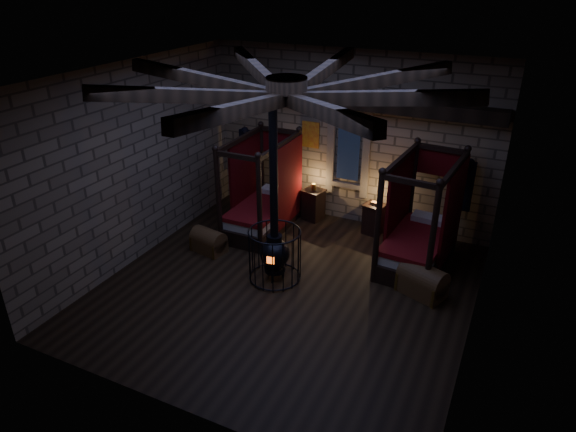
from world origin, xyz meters
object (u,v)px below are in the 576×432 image
at_px(bed_left, 263,207).
at_px(stove, 275,251).
at_px(trunk_left, 209,241).
at_px(trunk_right, 422,281).
at_px(bed_right, 419,239).

bearing_deg(bed_left, stove, -56.33).
bearing_deg(trunk_left, trunk_right, 15.18).
bearing_deg(stove, bed_left, 113.71).
xyz_separation_m(bed_left, bed_right, (3.77, -0.01, 0.02)).
bearing_deg(bed_right, bed_left, -175.51).
distance_m(bed_right, trunk_left, 4.62).
bearing_deg(bed_right, trunk_left, -156.15).
bearing_deg(trunk_right, bed_left, -174.38).
relative_size(bed_left, stove, 0.56).
xyz_separation_m(bed_right, trunk_right, (0.36, -1.15, -0.29)).
relative_size(trunk_left, stove, 0.20).
height_order(bed_left, stove, stove).
bearing_deg(trunk_left, bed_right, 29.88).
xyz_separation_m(bed_left, trunk_right, (4.13, -1.15, -0.27)).
xyz_separation_m(bed_right, trunk_left, (-4.35, -1.52, -0.34)).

